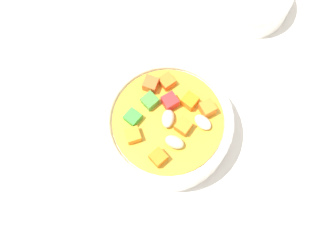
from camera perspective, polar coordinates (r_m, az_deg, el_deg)
ground_plane at (r=56.84cm, az=0.00°, el=-1.19°), size 140.00×140.00×2.00cm
soup_bowl_main at (r=52.98cm, az=0.01°, el=0.10°), size 16.63×16.63×6.90cm
spoon at (r=61.12cm, az=-4.65°, el=11.36°), size 21.81×5.30×0.74cm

